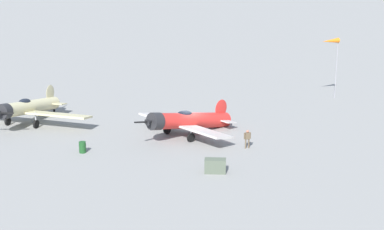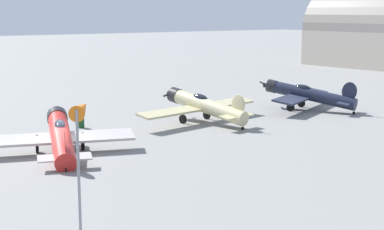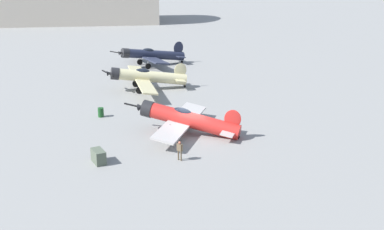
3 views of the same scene
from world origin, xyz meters
TOP-DOWN VIEW (x-y plane):
  - ground_plane at (0.00, 0.00)m, footprint 400.00×400.00m
  - airplane_foreground at (-0.15, -0.48)m, footprint 10.53×10.62m
  - airplane_mid_apron at (-15.29, -4.92)m, footprint 13.61×10.02m
  - ground_crew_mechanic at (5.98, -1.14)m, footprint 0.45×0.48m
  - equipment_crate at (6.28, -7.46)m, footprint 1.76×1.40m
  - fuel_drum at (-5.21, -8.85)m, footprint 0.60×0.60m
  - windsock_mast at (6.56, 19.30)m, footprint 1.65×2.20m

SIDE VIEW (x-z plane):
  - ground_plane at x=0.00m, z-range 0.00..0.00m
  - fuel_drum at x=-5.21m, z-range 0.00..0.93m
  - equipment_crate at x=6.28m, z-range 0.00..1.06m
  - ground_crew_mechanic at x=5.98m, z-range 0.17..1.76m
  - airplane_foreground at x=-0.15m, z-range -0.15..2.83m
  - airplane_mid_apron at x=-15.29m, z-range 0.05..3.11m
  - windsock_mast at x=6.56m, z-range 2.87..9.72m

